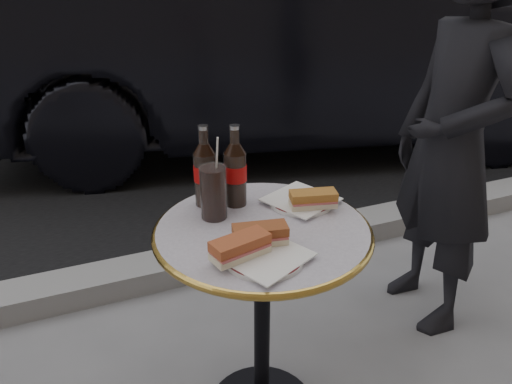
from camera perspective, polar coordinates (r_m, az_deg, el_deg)
name	(u,v)px	position (r m, az deg, el deg)	size (l,w,h in m)	color
asphalt_road	(99,87)	(6.31, -17.53, 11.38)	(40.00, 8.00, 0.00)	black
curb	(191,264)	(2.50, -7.43, -8.14)	(40.00, 0.20, 0.12)	gray
bistro_table	(262,328)	(1.62, 0.69, -15.33)	(0.62, 0.62, 0.73)	#BAB2C4
plate_left	(264,258)	(1.27, 0.95, -7.51)	(0.20, 0.20, 0.01)	silver
plate_right	(301,201)	(1.55, 5.13, -1.08)	(0.20, 0.20, 0.01)	white
sandwich_left_a	(240,248)	(1.25, -1.83, -6.44)	(0.15, 0.07, 0.05)	#AA4E2B
sandwich_left_b	(260,235)	(1.30, 0.48, -4.99)	(0.14, 0.07, 0.05)	brown
sandwich_right	(313,200)	(1.49, 6.54, -0.93)	(0.14, 0.06, 0.05)	#B06E2C
cola_bottle_left	(205,166)	(1.49, -5.86, 2.98)	(0.07, 0.07, 0.25)	black
cola_bottle_right	(235,166)	(1.49, -2.41, 3.02)	(0.07, 0.07, 0.25)	black
cola_glass	(213,192)	(1.43, -4.89, -0.01)	(0.08, 0.08, 0.16)	black
parked_car	(292,42)	(4.06, 4.09, 16.76)	(4.92, 1.71, 1.62)	black
pedestrian	(451,147)	(2.04, 21.42, 4.85)	(0.56, 0.37, 1.53)	black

